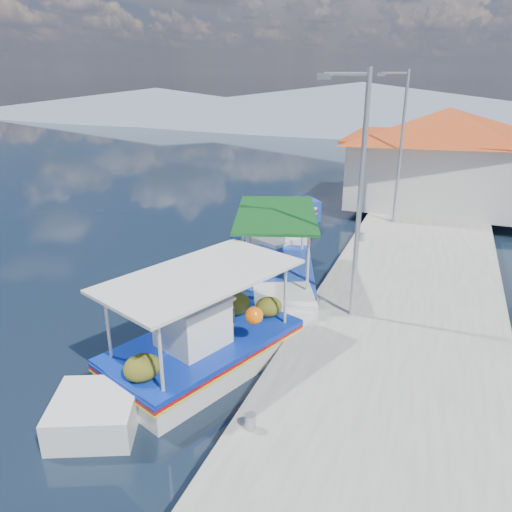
% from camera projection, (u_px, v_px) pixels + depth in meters
% --- Properties ---
extents(ground, '(160.00, 160.00, 0.00)m').
position_uv_depth(ground, '(158.00, 334.00, 12.73)').
color(ground, black).
rests_on(ground, ground).
extents(quay, '(5.00, 44.00, 0.50)m').
position_uv_depth(quay, '(415.00, 275.00, 15.85)').
color(quay, '#B0ADA4').
rests_on(quay, ground).
extents(bollards, '(0.20, 17.20, 0.30)m').
position_uv_depth(bollards, '(347.00, 262.00, 15.77)').
color(bollards, '#A5A8AD').
rests_on(bollards, quay).
extents(main_caique, '(4.06, 7.35, 2.59)m').
position_uv_depth(main_caique, '(205.00, 346.00, 11.23)').
color(main_caique, silver).
rests_on(main_caique, ground).
extents(caique_green_canopy, '(3.78, 7.14, 2.82)m').
position_uv_depth(caique_green_canopy, '(277.00, 279.00, 15.11)').
color(caique_green_canopy, silver).
rests_on(caique_green_canopy, ground).
extents(caique_blue_hull, '(2.33, 6.70, 1.20)m').
position_uv_depth(caique_blue_hull, '(280.00, 226.00, 20.61)').
color(caique_blue_hull, '#1B3DA3').
rests_on(caique_blue_hull, ground).
extents(caique_far, '(2.20, 6.53, 2.29)m').
position_uv_depth(caique_far, '(373.00, 186.00, 27.21)').
color(caique_far, silver).
rests_on(caique_far, ground).
extents(harbor_building, '(10.49, 10.49, 4.40)m').
position_uv_depth(harbor_building, '(444.00, 155.00, 22.69)').
color(harbor_building, silver).
rests_on(harbor_building, quay).
extents(lamp_post_near, '(1.21, 0.14, 6.00)m').
position_uv_depth(lamp_post_near, '(357.00, 187.00, 11.57)').
color(lamp_post_near, '#A5A8AD').
rests_on(lamp_post_near, quay).
extents(lamp_post_far, '(1.21, 0.14, 6.00)m').
position_uv_depth(lamp_post_far, '(399.00, 140.00, 19.41)').
color(lamp_post_far, '#A5A8AD').
rests_on(lamp_post_far, quay).
extents(mountain_ridge, '(171.40, 96.00, 5.50)m').
position_uv_depth(mountain_ridge, '(457.00, 111.00, 58.55)').
color(mountain_ridge, slate).
rests_on(mountain_ridge, ground).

